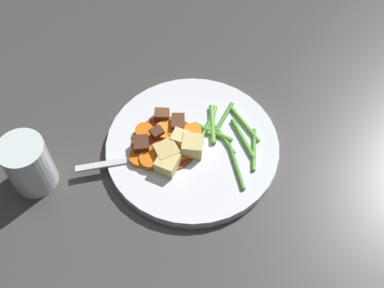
{
  "coord_description": "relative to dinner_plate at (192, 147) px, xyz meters",
  "views": [
    {
      "loc": [
        -0.0,
        0.41,
        0.64
      ],
      "look_at": [
        0.0,
        0.0,
        0.02
      ],
      "focal_mm": 45.1,
      "sensor_mm": 36.0,
      "label": 1
    }
  ],
  "objects": [
    {
      "name": "green_bean_0",
      "position": [
        -0.03,
        -0.02,
        0.01
      ],
      "size": [
        0.06,
        0.04,
        0.01
      ],
      "primitive_type": "cylinder",
      "rotation": [
        0.0,
        1.57,
        5.78
      ],
      "color": "#599E38",
      "rests_on": "dinner_plate"
    },
    {
      "name": "carrot_slice_1",
      "position": [
        0.02,
        0.02,
        0.01
      ],
      "size": [
        0.05,
        0.05,
        0.01
      ],
      "primitive_type": "cylinder",
      "rotation": [
        0.0,
        0.0,
        0.71
      ],
      "color": "orange",
      "rests_on": "dinner_plate"
    },
    {
      "name": "potato_chunk_1",
      "position": [
        0.04,
        0.02,
        0.02
      ],
      "size": [
        0.04,
        0.04,
        0.02
      ],
      "primitive_type": "cube",
      "rotation": [
        0.0,
        0.0,
        0.45
      ],
      "color": "#DBBC6B",
      "rests_on": "dinner_plate"
    },
    {
      "name": "green_bean_9",
      "position": [
        -0.05,
        -0.01,
        0.01
      ],
      "size": [
        0.03,
        0.05,
        0.01
      ],
      "primitive_type": "cylinder",
      "rotation": [
        0.0,
        1.57,
        5.21
      ],
      "color": "#599E38",
      "rests_on": "dinner_plate"
    },
    {
      "name": "stew_sauce",
      "position": [
        0.04,
        -0.0,
        0.01
      ],
      "size": [
        0.1,
        0.1,
        0.0
      ],
      "primitive_type": "cylinder",
      "color": "#93381E",
      "rests_on": "dinner_plate"
    },
    {
      "name": "meat_chunk_0",
      "position": [
        0.02,
        -0.03,
        0.02
      ],
      "size": [
        0.02,
        0.03,
        0.02
      ],
      "primitive_type": "cube",
      "rotation": [
        0.0,
        0.0,
        6.27
      ],
      "color": "#56331E",
      "rests_on": "dinner_plate"
    },
    {
      "name": "green_bean_2",
      "position": [
        -0.03,
        -0.04,
        0.01
      ],
      "size": [
        0.02,
        0.06,
        0.01
      ],
      "primitive_type": "cylinder",
      "rotation": [
        0.0,
        1.57,
        4.49
      ],
      "color": "#66AD42",
      "rests_on": "dinner_plate"
    },
    {
      "name": "carrot_slice_0",
      "position": [
        0.07,
        -0.02,
        0.02
      ],
      "size": [
        0.04,
        0.04,
        0.01
      ],
      "primitive_type": "cylinder",
      "rotation": [
        0.0,
        0.0,
        1.95
      ],
      "color": "orange",
      "rests_on": "dinner_plate"
    },
    {
      "name": "fork",
      "position": [
        0.08,
        0.03,
        0.01
      ],
      "size": [
        0.17,
        0.05,
        0.0
      ],
      "color": "silver",
      "rests_on": "dinner_plate"
    },
    {
      "name": "green_bean_4",
      "position": [
        -0.08,
        -0.01,
        0.01
      ],
      "size": [
        0.04,
        0.07,
        0.01
      ],
      "primitive_type": "cylinder",
      "rotation": [
        0.0,
        1.57,
        5.1
      ],
      "color": "#66AD42",
      "rests_on": "dinner_plate"
    },
    {
      "name": "dinner_plate",
      "position": [
        0.0,
        0.0,
        0.0
      ],
      "size": [
        0.27,
        0.27,
        0.02
      ],
      "primitive_type": "cylinder",
      "color": "white",
      "rests_on": "ground_plane"
    },
    {
      "name": "green_bean_5",
      "position": [
        -0.08,
        -0.04,
        0.01
      ],
      "size": [
        0.05,
        0.07,
        0.01
      ],
      "primitive_type": "cylinder",
      "rotation": [
        0.0,
        1.57,
        5.26
      ],
      "color": "#66AD42",
      "rests_on": "dinner_plate"
    },
    {
      "name": "carrot_slice_4",
      "position": [
        0.03,
        -0.02,
        0.01
      ],
      "size": [
        0.04,
        0.04,
        0.01
      ],
      "primitive_type": "cylinder",
      "rotation": [
        0.0,
        0.0,
        2.81
      ],
      "color": "orange",
      "rests_on": "dinner_plate"
    },
    {
      "name": "carrot_slice_2",
      "position": [
        0.06,
        0.03,
        0.02
      ],
      "size": [
        0.04,
        0.04,
        0.01
      ],
      "primitive_type": "cylinder",
      "rotation": [
        0.0,
        0.0,
        6.16
      ],
      "color": "orange",
      "rests_on": "dinner_plate"
    },
    {
      "name": "ground_plane",
      "position": [
        0.0,
        0.0,
        -0.01
      ],
      "size": [
        3.0,
        3.0,
        0.0
      ],
      "primitive_type": "plane",
      "color": "#423F3D"
    },
    {
      "name": "potato_chunk_0",
      "position": [
        0.02,
        -0.0,
        0.02
      ],
      "size": [
        0.03,
        0.03,
        0.03
      ],
      "primitive_type": "cube",
      "rotation": [
        0.0,
        0.0,
        1.22
      ],
      "color": "#EAD68C",
      "rests_on": "dinner_plate"
    },
    {
      "name": "green_bean_3",
      "position": [
        -0.03,
        -0.03,
        0.01
      ],
      "size": [
        0.01,
        0.07,
        0.01
      ],
      "primitive_type": "cylinder",
      "rotation": [
        0.0,
        1.57,
        4.74
      ],
      "color": "#66AD42",
      "rests_on": "dinner_plate"
    },
    {
      "name": "green_bean_8",
      "position": [
        -0.02,
        -0.03,
        0.01
      ],
      "size": [
        0.03,
        0.07,
        0.01
      ],
      "primitive_type": "cylinder",
      "rotation": [
        0.0,
        1.57,
        4.32
      ],
      "color": "#4C8E33",
      "rests_on": "dinner_plate"
    },
    {
      "name": "water_glass",
      "position": [
        0.24,
        0.05,
        0.04
      ],
      "size": [
        0.07,
        0.07,
        0.09
      ],
      "primitive_type": "cylinder",
      "color": "silver",
      "rests_on": "ground_plane"
    },
    {
      "name": "meat_chunk_1",
      "position": [
        0.08,
        0.01,
        0.02
      ],
      "size": [
        0.03,
        0.03,
        0.02
      ],
      "primitive_type": "cube",
      "rotation": [
        0.0,
        0.0,
        4.81
      ],
      "color": "#4C2B19",
      "rests_on": "dinner_plate"
    },
    {
      "name": "potato_chunk_2",
      "position": [
        -0.0,
        0.01,
        0.02
      ],
      "size": [
        0.03,
        0.03,
        0.03
      ],
      "primitive_type": "cube",
      "rotation": [
        0.0,
        0.0,
        1.46
      ],
      "color": "#E5CC7A",
      "rests_on": "dinner_plate"
    },
    {
      "name": "carrot_slice_3",
      "position": [
        0.08,
        0.03,
        0.01
      ],
      "size": [
        0.04,
        0.04,
        0.01
      ],
      "primitive_type": "cylinder",
      "rotation": [
        0.0,
        0.0,
        1.16
      ],
      "color": "orange",
      "rests_on": "dinner_plate"
    },
    {
      "name": "green_bean_6",
      "position": [
        -0.09,
        0.01,
        0.01
      ],
      "size": [
        0.01,
        0.08,
        0.01
      ],
      "primitive_type": "cylinder",
      "rotation": [
        0.0,
        1.57,
        4.62
      ],
      "color": "#599E38",
      "rests_on": "dinner_plate"
    },
    {
      "name": "carrot_slice_6",
      "position": [
        0.0,
        -0.02,
        0.01
      ],
      "size": [
        0.04,
        0.04,
        0.01
      ],
      "primitive_type": "cylinder",
      "rotation": [
        0.0,
        0.0,
        0.98
      ],
      "color": "orange",
      "rests_on": "dinner_plate"
    },
    {
      "name": "carrot_slice_5",
      "position": [
        0.03,
        0.01,
        0.01
      ],
      "size": [
        0.03,
        0.03,
        0.01
      ],
      "primitive_type": "cylinder",
      "rotation": [
        0.0,
        0.0,
        4.99
      ],
      "color": "orange",
      "rests_on": "dinner_plate"
    },
    {
      "name": "carrot_slice_7",
      "position": [
        0.04,
        -0.02,
        0.01
      ],
      "size": [
        0.05,
        0.05,
        0.01
      ],
      "primitive_type": "cylinder",
      "rotation": [
        0.0,
        0.0,
        0.78
      ],
      "color": "orange",
      "rests_on": "dinner_plate"
    },
    {
      "name": "meat_chunk_2",
      "position": [
        0.05,
        -0.01,
        0.02
      ],
      "size": [
        0.02,
        0.02,
        0.02
      ],
      "primitive_type": "cube",
      "rotation": [
        0.0,
        0.0,
        3.73
      ],
      "color": "#4C2B19",
      "rests_on": "dinner_plate"
    },
    {
      "name": "potato_chunk_3",
      "position": [
        0.04,
        0.04,
        0.02
      ],
      "size": [
        0.04,
        0.04,
        0.02
      ],
      "primitive_type": "cube",
      "rotation": [
        0.0,
        0.0,
        4.28
      ],
      "color": "#E5CC7A",
      "rests_on": "dinner_plate"
    },
    {
      "name": "green_bean_7",
      "position": [
        -0.05,
        -0.05,
        0.01
      ],
      "size": [
        0.03,
        0.06,
        0.01
      ],
      "primitive_type": "cylinder",
      "rotation": [
        0.0,
        1.57,
        4.25
      ],
      "color": "#4C8E33",
      "rests_on": "dinner_plate"
    },
    {
      "name": "meat_chunk_3",
      "position": [
        0.05,
        -0.05,
        0.02
      ],
      "size": [
        0.02,
        0.02,
        0.02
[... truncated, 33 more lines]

